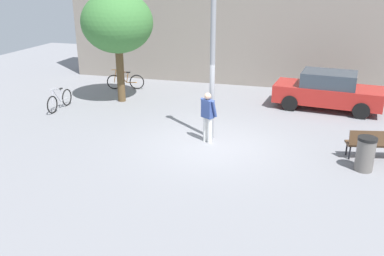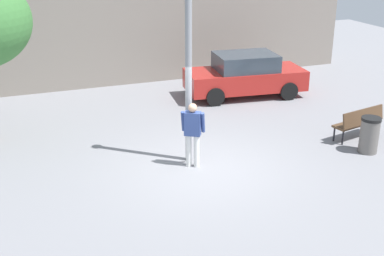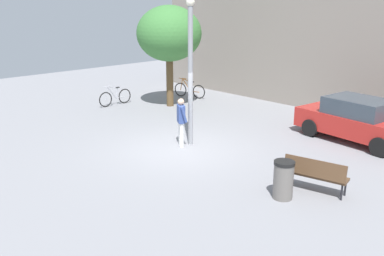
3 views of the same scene
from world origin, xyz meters
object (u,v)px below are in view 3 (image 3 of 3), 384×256
(lamppost, at_px, (190,67))
(park_bench, at_px, (315,173))
(person_by_lamppost, at_px, (181,119))
(parked_car_red, at_px, (357,120))
(plaza_tree, at_px, (169,34))
(trash_bin, at_px, (283,180))
(bicycle_silver, at_px, (115,97))
(bicycle_orange, at_px, (189,90))

(lamppost, relative_size, park_bench, 2.94)
(person_by_lamppost, distance_m, parked_car_red, 6.19)
(person_by_lamppost, bearing_deg, plaza_tree, 142.80)
(park_bench, relative_size, trash_bin, 1.68)
(person_by_lamppost, xyz_separation_m, plaza_tree, (-4.75, 3.60, 2.38))
(person_by_lamppost, height_order, plaza_tree, plaza_tree)
(bicycle_silver, bearing_deg, plaza_tree, 43.10)
(lamppost, distance_m, park_bench, 5.49)
(parked_car_red, bearing_deg, bicycle_orange, 175.81)
(plaza_tree, relative_size, trash_bin, 4.69)
(bicycle_silver, relative_size, parked_car_red, 0.41)
(person_by_lamppost, height_order, parked_car_red, person_by_lamppost)
(parked_car_red, height_order, trash_bin, parked_car_red)
(person_by_lamppost, relative_size, bicycle_silver, 0.92)
(park_bench, height_order, bicycle_orange, bicycle_orange)
(park_bench, height_order, plaza_tree, plaza_tree)
(bicycle_silver, bearing_deg, lamppost, -11.85)
(lamppost, relative_size, person_by_lamppost, 2.92)
(parked_car_red, bearing_deg, lamppost, -130.56)
(plaza_tree, height_order, trash_bin, plaza_tree)
(park_bench, distance_m, parked_car_red, 4.98)
(park_bench, bearing_deg, parked_car_red, 104.36)
(lamppost, xyz_separation_m, bicycle_silver, (-6.71, 1.41, -2.29))
(bicycle_orange, bearing_deg, lamppost, -43.08)
(bicycle_orange, relative_size, trash_bin, 1.78)
(person_by_lamppost, distance_m, trash_bin, 4.82)
(person_by_lamppost, xyz_separation_m, parked_car_red, (3.85, 4.85, -0.19))
(bicycle_orange, relative_size, parked_car_red, 0.40)
(plaza_tree, height_order, parked_car_red, plaza_tree)
(bicycle_orange, bearing_deg, park_bench, -27.57)
(person_by_lamppost, relative_size, parked_car_red, 0.38)
(bicycle_orange, distance_m, trash_bin, 12.01)
(lamppost, relative_size, bicycle_silver, 2.70)
(person_by_lamppost, bearing_deg, bicycle_silver, 164.88)
(person_by_lamppost, relative_size, bicycle_orange, 0.95)
(person_by_lamppost, bearing_deg, trash_bin, -10.27)
(plaza_tree, bearing_deg, bicycle_orange, 110.02)
(lamppost, bearing_deg, plaza_tree, 146.17)
(lamppost, relative_size, parked_car_red, 1.12)
(lamppost, xyz_separation_m, plaza_tree, (-4.79, 3.21, 0.67))
(bicycle_silver, distance_m, parked_car_red, 10.96)
(plaza_tree, xyz_separation_m, trash_bin, (9.47, -4.46, -2.85))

